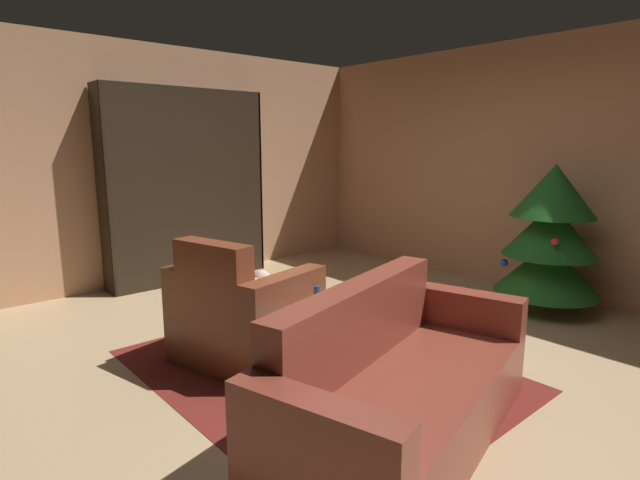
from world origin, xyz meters
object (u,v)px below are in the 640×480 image
at_px(bookshelf_unit, 196,189).
at_px(coffee_table, 332,320).
at_px(couch_red, 398,389).
at_px(bottle_on_table, 315,295).
at_px(book_stack_on_table, 339,304).
at_px(armchair_red, 242,318).
at_px(decorated_tree, 550,236).

height_order(bookshelf_unit, coffee_table, bookshelf_unit).
relative_size(couch_red, bottle_on_table, 9.40).
relative_size(book_stack_on_table, bottle_on_table, 1.00).
bearing_deg(bookshelf_unit, book_stack_on_table, -9.23).
relative_size(coffee_table, book_stack_on_table, 3.53).
bearing_deg(armchair_red, couch_red, 3.71).
bearing_deg(coffee_table, bottle_on_table, 172.50).
distance_m(bottle_on_table, decorated_tree, 2.54).
height_order(coffee_table, bottle_on_table, bottle_on_table).
bearing_deg(book_stack_on_table, bookshelf_unit, 170.77).
bearing_deg(decorated_tree, bookshelf_unit, -149.00).
bearing_deg(bookshelf_unit, coffee_table, -10.32).
bearing_deg(coffee_table, bookshelf_unit, 169.68).
distance_m(armchair_red, decorated_tree, 3.03).
xyz_separation_m(armchair_red, decorated_tree, (0.93, 2.86, 0.39)).
relative_size(couch_red, decorated_tree, 1.45).
bearing_deg(couch_red, book_stack_on_table, 158.26).
bearing_deg(decorated_tree, armchair_red, -107.92).
bearing_deg(decorated_tree, book_stack_on_table, -97.82).
bearing_deg(decorated_tree, coffee_table, -97.87).
distance_m(bookshelf_unit, coffee_table, 3.05).
xyz_separation_m(book_stack_on_table, bottle_on_table, (-0.22, -0.03, 0.02)).
height_order(bookshelf_unit, armchair_red, bookshelf_unit).
relative_size(couch_red, coffee_table, 2.67).
xyz_separation_m(bookshelf_unit, bottle_on_table, (2.72, -0.51, -0.55)).
relative_size(bookshelf_unit, armchair_red, 2.05).
bearing_deg(coffee_table, decorated_tree, 82.13).
distance_m(bookshelf_unit, armchair_red, 2.62).
distance_m(armchair_red, bottle_on_table, 0.57).
xyz_separation_m(couch_red, book_stack_on_table, (-0.81, 0.32, 0.21)).
bearing_deg(couch_red, decorated_tree, 99.80).
height_order(armchair_red, book_stack_on_table, armchair_red).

